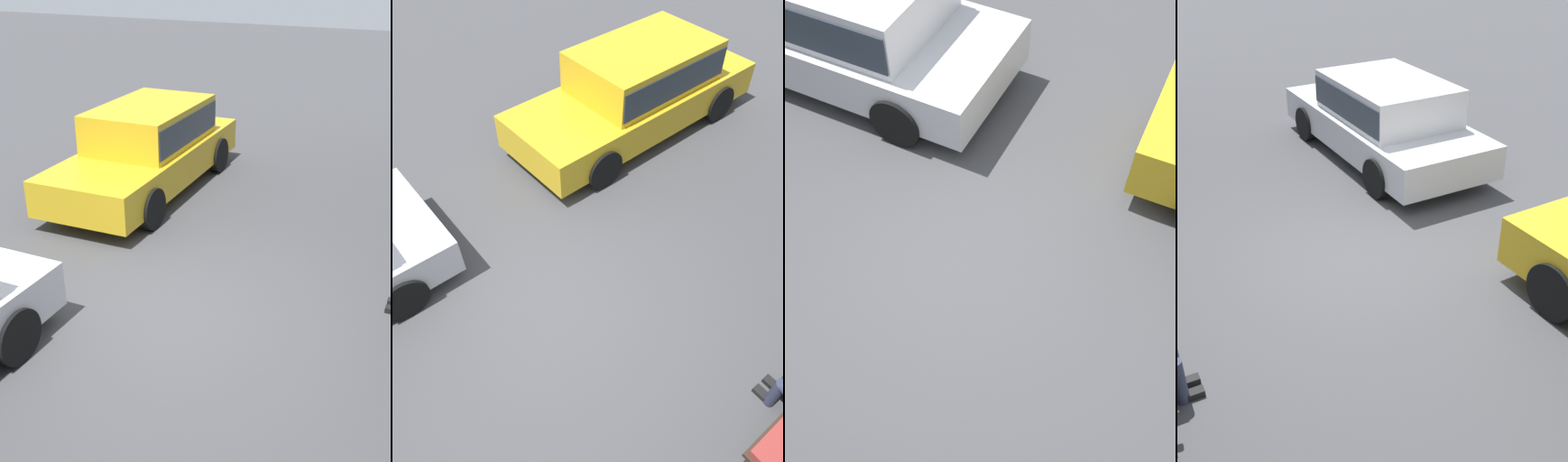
{
  "view_description": "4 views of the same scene",
  "coord_description": "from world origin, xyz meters",
  "views": [
    {
      "loc": [
        5.11,
        2.6,
        3.94
      ],
      "look_at": [
        -0.13,
        0.12,
        1.14
      ],
      "focal_mm": 45.0,
      "sensor_mm": 36.0,
      "label": 1
    },
    {
      "loc": [
        1.55,
        2.6,
        5.02
      ],
      "look_at": [
        -0.58,
        -0.08,
        1.18
      ],
      "focal_mm": 35.0,
      "sensor_mm": 36.0,
      "label": 2
    },
    {
      "loc": [
        -1.63,
        2.6,
        4.88
      ],
      "look_at": [
        -0.4,
        0.23,
        1.17
      ],
      "focal_mm": 45.0,
      "sensor_mm": 36.0,
      "label": 3
    },
    {
      "loc": [
        -5.64,
        2.6,
        4.12
      ],
      "look_at": [
        -1.05,
        0.16,
        1.05
      ],
      "focal_mm": 45.0,
      "sensor_mm": 36.0,
      "label": 4
    }
  ],
  "objects": [
    {
      "name": "parked_car_near",
      "position": [
        -3.56,
        -2.43,
        0.83
      ],
      "size": [
        4.71,
        1.96,
        1.53
      ],
      "color": "gold",
      "rests_on": "ground_plane"
    },
    {
      "name": "ground_plane",
      "position": [
        0.0,
        0.0,
        0.0
      ],
      "size": [
        60.0,
        60.0,
        0.0
      ],
      "primitive_type": "plane",
      "color": "#424244"
    }
  ]
}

